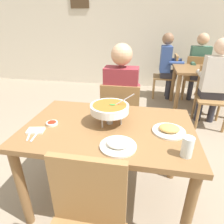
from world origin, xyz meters
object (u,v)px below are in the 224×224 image
at_px(chair_bg_right, 169,74).
at_px(appetizer_plate, 169,130).
at_px(drink_glass, 187,148).
at_px(chair_bg_left, 211,93).
at_px(patron_bg_right, 167,63).
at_px(chair_bg_middle, 195,76).
at_px(curry_bowl, 110,109).
at_px(patron_bg_left, 214,78).
at_px(chair_diner_main, 121,115).
at_px(rice_plate, 118,144).
at_px(patron_bg_middle, 199,63).
at_px(dining_table_far, 203,76).
at_px(diner_main, 121,95).
at_px(dining_table_main, 109,138).
at_px(sauce_dish, 52,123).

bearing_deg(chair_bg_right, appetizer_plate, -95.37).
bearing_deg(drink_glass, chair_bg_left, 70.03).
relative_size(drink_glass, patron_bg_right, 0.10).
bearing_deg(chair_bg_right, chair_bg_middle, -8.31).
height_order(curry_bowl, patron_bg_right, patron_bg_right).
distance_m(appetizer_plate, patron_bg_left, 1.89).
height_order(chair_diner_main, rice_plate, chair_diner_main).
height_order(appetizer_plate, patron_bg_middle, patron_bg_middle).
distance_m(dining_table_far, patron_bg_right, 0.79).
bearing_deg(dining_table_far, diner_main, -128.90).
xyz_separation_m(drink_glass, chair_bg_middle, (0.71, 3.05, -0.31)).
relative_size(diner_main, chair_bg_left, 1.46).
xyz_separation_m(diner_main, chair_bg_left, (1.27, 1.00, -0.24)).
relative_size(dining_table_far, patron_bg_middle, 0.76).
bearing_deg(rice_plate, diner_main, 96.51).
bearing_deg(chair_bg_middle, chair_bg_right, 171.69).
relative_size(curry_bowl, patron_bg_left, 0.25).
bearing_deg(patron_bg_middle, drink_glass, -103.47).
height_order(dining_table_far, chair_bg_middle, chair_bg_middle).
distance_m(dining_table_main, sauce_dish, 0.47).
distance_m(dining_table_far, chair_bg_right, 0.77).
distance_m(diner_main, curry_bowl, 0.72).
xyz_separation_m(curry_bowl, patron_bg_middle, (1.27, 2.78, -0.15)).
bearing_deg(patron_bg_middle, chair_bg_left, -90.52).
distance_m(appetizer_plate, patron_bg_right, 2.83).
height_order(sauce_dish, drink_glass, drink_glass).
distance_m(appetizer_plate, chair_bg_right, 2.89).
relative_size(rice_plate, chair_bg_left, 0.27).
height_order(diner_main, appetizer_plate, diner_main).
distance_m(dining_table_far, patron_bg_left, 0.60).
height_order(dining_table_main, appetizer_plate, appetizer_plate).
relative_size(curry_bowl, chair_bg_right, 0.37).
xyz_separation_m(appetizer_plate, drink_glass, (0.08, -0.27, 0.04)).
relative_size(dining_table_main, patron_bg_left, 1.00).
relative_size(dining_table_main, rice_plate, 5.46).
relative_size(rice_plate, drink_glass, 1.85).
xyz_separation_m(drink_glass, chair_bg_right, (0.19, 3.13, -0.31)).
bearing_deg(patron_bg_left, chair_bg_middle, 90.52).
bearing_deg(dining_table_far, chair_bg_middle, 90.67).
height_order(curry_bowl, rice_plate, curry_bowl).
bearing_deg(drink_glass, curry_bowl, 148.63).
bearing_deg(diner_main, rice_plate, -83.49).
distance_m(diner_main, drink_glass, 1.16).
distance_m(drink_glass, patron_bg_right, 3.09).
height_order(diner_main, chair_bg_middle, diner_main).
xyz_separation_m(diner_main, curry_bowl, (0.00, -0.70, 0.15)).
bearing_deg(rice_plate, sauce_dish, 159.75).
xyz_separation_m(rice_plate, patron_bg_right, (0.55, 3.07, -0.04)).
distance_m(chair_bg_left, patron_bg_left, 0.24).
relative_size(appetizer_plate, chair_bg_right, 0.27).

